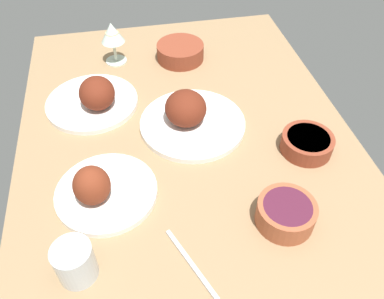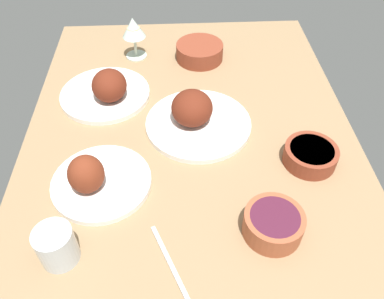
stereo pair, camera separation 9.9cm
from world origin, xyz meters
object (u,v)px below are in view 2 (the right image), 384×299
Objects in this scene: plate_center_main at (107,90)px; fork_loose at (170,262)px; plate_near_viewer at (95,179)px; bowl_onions at (273,223)px; wine_glass at (133,30)px; water_tumbler at (56,246)px; plate_far_side at (195,116)px; bowl_pasta at (200,51)px; bowl_cream at (310,155)px.

plate_center_main is 57.87cm from fork_loose.
plate_near_viewer reaches higher than bowl_onions.
water_tumbler is at bearing 170.96° from wine_glass.
wine_glass is at bearing -6.74° from plate_near_viewer.
plate_far_side is 1.09× the size of plate_center_main.
plate_near_viewer reaches higher than water_tumbler.
bowl_pasta is (54.50, -28.23, -0.02)cm from plate_near_viewer.
bowl_cream is at bearing -118.73° from plate_far_side.
bowl_cream is at bearing -153.34° from bowl_pasta.
bowl_onions is 1.49× the size of water_tumbler.
fork_loose is at bearing 105.91° from bowl_onions.
wine_glass is at bearing -17.69° from plate_center_main.
wine_glass is 76.54cm from water_tumbler.
plate_near_viewer is 1.52× the size of bowl_pasta.
plate_near_viewer is 1.85× the size of bowl_onions.
bowl_cream is 44.47cm from fork_loose.
plate_far_side is 3.36× the size of water_tumbler.
bowl_onions is 79.02cm from wine_glass.
plate_center_main reaches higher than bowl_cream.
bowl_cream is 0.95× the size of wine_glass.
water_tumbler is at bearing 94.77° from bowl_onions.
bowl_onions is at bearing -155.55° from wine_glass.
plate_far_side is 32.42cm from plate_near_viewer.
plate_center_main is at bearing 61.76° from bowl_cream.
plate_center_main is 2.00× the size of bowl_cream.
plate_center_main is at bearing 62.30° from plate_far_side.
wine_glass reaches higher than bowl_pasta.
bowl_pasta is at bearing 9.14° from bowl_onions.
bowl_cream is 0.73× the size of fork_loose.
wine_glass is at bearing 24.45° from bowl_onions.
wine_glass is 1.61× the size of water_tumbler.
bowl_cream is at bearing -84.05° from plate_near_viewer.
plate_near_viewer is 57.97cm from wine_glass.
wine_glass is (36.29, 18.06, 6.70)cm from plate_far_side.
plate_far_side is 1.22× the size of plate_near_viewer.
fork_loose is at bearing 126.41° from bowl_cream.
water_tumbler is (-18.23, 5.25, 1.38)cm from plate_near_viewer.
plate_far_side is 1.86× the size of bowl_pasta.
wine_glass reaches higher than plate_far_side.
plate_near_viewer is 34.19cm from plate_center_main.
water_tumbler is 22.83cm from fork_loose.
plate_near_viewer is 41.93cm from bowl_onions.
plate_far_side is 49.32cm from water_tumbler.
wine_glass is 0.76× the size of fork_loose.
bowl_pasta is 80.08cm from water_tumbler.
plate_far_side reaches higher than plate_center_main.
plate_center_main is at bearing 175.07° from fork_loose.
plate_center_main is 35.24cm from bowl_pasta.
wine_glass is at bearing 26.46° from plate_far_side.
wine_glass is at bearing -9.04° from water_tumbler.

